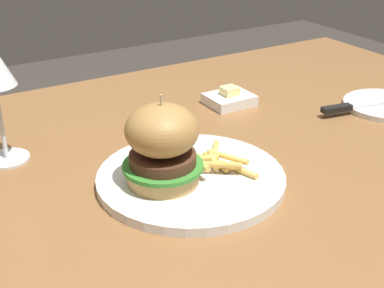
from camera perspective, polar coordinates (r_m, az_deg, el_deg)
dining_table at (r=0.91m, az=0.15°, el=-5.40°), size 1.36×0.81×0.74m
main_plate at (r=0.77m, az=-0.12°, el=-3.66°), size 0.27×0.27×0.01m
burger_sandwich at (r=0.72m, az=-3.19°, el=-0.08°), size 0.11×0.11×0.13m
fries_pile at (r=0.78m, az=2.56°, el=-1.79°), size 0.09×0.12×0.02m
table_knife at (r=1.06m, az=17.88°, el=4.01°), size 0.22×0.05×0.01m
butter_dish at (r=1.04m, az=4.00°, el=4.84°), size 0.09×0.07×0.04m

